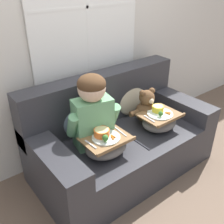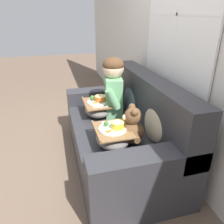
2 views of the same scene
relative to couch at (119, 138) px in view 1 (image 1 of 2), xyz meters
The scene contains 9 objects.
ground_plane 0.34m from the couch, 90.00° to the right, with size 14.00×14.00×0.00m, color brown.
wall_back_with_window 1.11m from the couch, 90.00° to the left, with size 8.00×0.08×2.60m.
couch is the anchor object (origin of this frame).
throw_pillow_behind_child 0.47m from the couch, 149.05° to the left, with size 0.40×0.19×0.42m.
throw_pillow_behind_teddy 0.47m from the couch, 30.95° to the left, with size 0.40×0.19×0.41m.
child_figure 0.56m from the couch, behind, with size 0.48×0.26×0.66m.
teddy_bear 0.41m from the couch, ahead, with size 0.39×0.27×0.36m.
lap_tray_child 0.43m from the couch, 145.92° to the right, with size 0.39×0.30×0.23m.
lap_tray_teddy 0.43m from the couch, 34.19° to the right, with size 0.37×0.31×0.23m.
Camera 1 is at (-1.38, -1.57, 1.80)m, focal length 42.00 mm.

